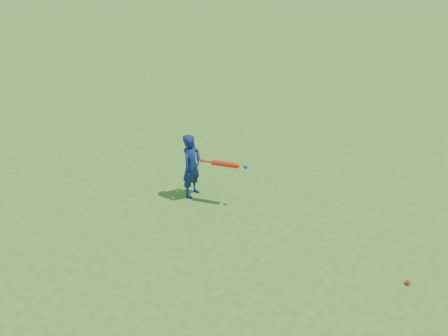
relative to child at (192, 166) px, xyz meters
The scene contains 4 objects.
ground 0.87m from the child, 48.59° to the right, with size 80.00×80.00×0.00m, color #356518.
child is the anchor object (origin of this frame).
ground_ball_red 3.35m from the child, ahead, with size 0.06×0.06×0.06m, color red.
bat_swing 0.57m from the child, 10.57° to the left, with size 0.69×0.23×0.08m.
Camera 1 is at (3.24, -4.68, 4.24)m, focal length 40.00 mm.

